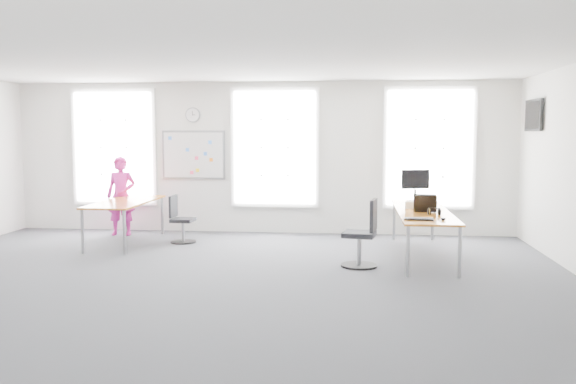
# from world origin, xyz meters

# --- Properties ---
(floor) EXTENTS (10.00, 10.00, 0.00)m
(floor) POSITION_xyz_m (0.00, 0.00, 0.00)
(floor) COLOR #2C2C32
(floor) RESTS_ON ground
(ceiling) EXTENTS (10.00, 10.00, 0.00)m
(ceiling) POSITION_xyz_m (0.00, 0.00, 3.00)
(ceiling) COLOR white
(ceiling) RESTS_ON ground
(wall_back) EXTENTS (10.00, 0.00, 10.00)m
(wall_back) POSITION_xyz_m (0.00, 4.00, 1.50)
(wall_back) COLOR white
(wall_back) RESTS_ON ground
(wall_front) EXTENTS (10.00, 0.00, 10.00)m
(wall_front) POSITION_xyz_m (0.00, -4.00, 1.50)
(wall_front) COLOR white
(wall_front) RESTS_ON ground
(window_left) EXTENTS (1.60, 0.06, 2.20)m
(window_left) POSITION_xyz_m (-3.00, 3.97, 1.70)
(window_left) COLOR white
(window_left) RESTS_ON wall_back
(window_mid) EXTENTS (1.60, 0.06, 2.20)m
(window_mid) POSITION_xyz_m (0.30, 3.97, 1.70)
(window_mid) COLOR white
(window_mid) RESTS_ON wall_back
(window_right) EXTENTS (1.60, 0.06, 2.20)m
(window_right) POSITION_xyz_m (3.30, 3.97, 1.70)
(window_right) COLOR white
(window_right) RESTS_ON wall_back
(desk_right) EXTENTS (0.82, 3.09, 0.75)m
(desk_right) POSITION_xyz_m (2.97, 1.96, 0.70)
(desk_right) COLOR #B25D1B
(desk_right) RESTS_ON ground
(desk_left) EXTENTS (0.84, 2.11, 0.77)m
(desk_left) POSITION_xyz_m (-2.25, 2.55, 0.70)
(desk_left) COLOR #B25D1B
(desk_left) RESTS_ON ground
(chair_right) EXTENTS (0.55, 0.55, 1.02)m
(chair_right) POSITION_xyz_m (2.01, 1.04, 0.45)
(chair_right) COLOR black
(chair_right) RESTS_ON ground
(chair_left) EXTENTS (0.46, 0.46, 0.86)m
(chair_left) POSITION_xyz_m (-1.28, 2.70, 0.38)
(chair_left) COLOR black
(chair_left) RESTS_ON ground
(person) EXTENTS (0.59, 0.42, 1.54)m
(person) POSITION_xyz_m (-2.64, 3.38, 0.77)
(person) COLOR #C12087
(person) RESTS_ON ground
(whiteboard) EXTENTS (1.20, 0.03, 0.90)m
(whiteboard) POSITION_xyz_m (-1.35, 3.97, 1.55)
(whiteboard) COLOR white
(whiteboard) RESTS_ON wall_back
(wall_clock) EXTENTS (0.30, 0.04, 0.30)m
(wall_clock) POSITION_xyz_m (-1.35, 3.97, 2.35)
(wall_clock) COLOR gray
(wall_clock) RESTS_ON wall_back
(tv) EXTENTS (0.06, 0.90, 0.55)m
(tv) POSITION_xyz_m (4.95, 3.00, 2.30)
(tv) COLOR black
(tv) RESTS_ON wall_right
(keyboard) EXTENTS (0.44, 0.22, 0.02)m
(keyboard) POSITION_xyz_m (2.80, 0.84, 0.76)
(keyboard) COLOR black
(keyboard) RESTS_ON desk_right
(mouse) EXTENTS (0.10, 0.14, 0.04)m
(mouse) POSITION_xyz_m (3.14, 0.83, 0.77)
(mouse) COLOR black
(mouse) RESTS_ON desk_right
(lens_cap) EXTENTS (0.07, 0.07, 0.01)m
(lens_cap) POSITION_xyz_m (3.03, 1.04, 0.76)
(lens_cap) COLOR black
(lens_cap) RESTS_ON desk_right
(headphones) EXTENTS (0.19, 0.10, 0.11)m
(headphones) POSITION_xyz_m (3.08, 1.40, 0.80)
(headphones) COLOR black
(headphones) RESTS_ON desk_right
(laptop_sleeve) EXTENTS (0.36, 0.21, 0.29)m
(laptop_sleeve) POSITION_xyz_m (2.98, 1.66, 0.89)
(laptop_sleeve) COLOR black
(laptop_sleeve) RESTS_ON desk_right
(paper_stack) EXTENTS (0.38, 0.31, 0.11)m
(paper_stack) POSITION_xyz_m (2.89, 2.19, 0.81)
(paper_stack) COLOR beige
(paper_stack) RESTS_ON desk_right
(monitor) EXTENTS (0.51, 0.21, 0.58)m
(monitor) POSITION_xyz_m (2.97, 3.17, 1.10)
(monitor) COLOR black
(monitor) RESTS_ON desk_right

